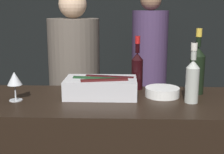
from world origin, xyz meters
TOP-DOWN VIEW (x-y plane):
  - wall_back_chalkboard at (0.00, 2.36)m, footprint 6.40×0.06m
  - ice_bin_with_bottles at (-0.06, 0.36)m, footprint 0.40×0.23m
  - bowl_white at (0.28, 0.38)m, footprint 0.19×0.19m
  - wine_glass at (-0.52, 0.26)m, footprint 0.08×0.08m
  - red_wine_bottle_tall at (0.15, 0.54)m, footprint 0.07×0.07m
  - white_wine_bottle at (0.42, 0.27)m, footprint 0.07×0.07m
  - champagne_bottle at (0.49, 0.45)m, footprint 0.09×0.09m
  - person_in_hoodie at (-0.32, 1.03)m, footprint 0.39×0.39m
  - person_blond_tee at (0.33, 1.81)m, footprint 0.36×0.36m

SIDE VIEW (x-z plane):
  - person_in_hoodie at x=-0.32m, z-range 0.09..1.80m
  - person_blond_tee at x=0.33m, z-range 0.10..1.87m
  - bowl_white at x=0.28m, z-range 1.09..1.14m
  - ice_bin_with_bottles at x=-0.06m, z-range 1.09..1.20m
  - wine_glass at x=-0.52m, z-range 1.13..1.28m
  - red_wine_bottle_tall at x=0.15m, z-range 1.05..1.38m
  - white_wine_bottle at x=0.42m, z-range 1.06..1.38m
  - champagne_bottle at x=0.49m, z-range 1.05..1.43m
  - wall_back_chalkboard at x=0.00m, z-range 0.00..2.80m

